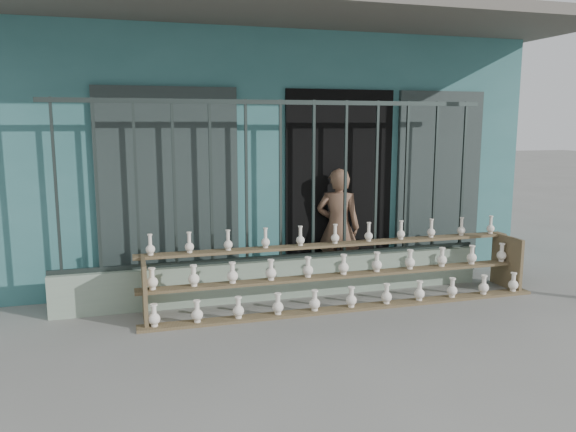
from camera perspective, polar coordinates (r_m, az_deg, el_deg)
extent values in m
plane|color=slate|center=(5.42, 3.05, -12.19)|extent=(60.00, 60.00, 0.00)
cube|color=#32696B|center=(9.21, -5.83, 6.93)|extent=(7.00, 5.00, 3.20)
cube|color=black|center=(7.10, 5.12, 2.97)|extent=(1.40, 0.12, 2.40)
cube|color=#202B2A|center=(6.59, -12.01, 2.30)|extent=(1.60, 0.08, 2.40)
cube|color=#202B2A|center=(7.69, 15.00, 3.18)|extent=(1.20, 0.08, 2.40)
cube|color=#59544C|center=(6.29, -0.55, 20.02)|extent=(7.40, 2.00, 0.12)
cube|color=gray|center=(6.52, -0.75, -6.32)|extent=(5.00, 0.20, 0.45)
cube|color=#283330|center=(6.12, -22.51, 2.66)|extent=(0.03, 0.03, 1.80)
cube|color=#283330|center=(6.09, -18.84, 2.84)|extent=(0.03, 0.03, 1.80)
cube|color=#283330|center=(6.08, -15.16, 3.02)|extent=(0.03, 0.03, 1.80)
cube|color=#283330|center=(6.10, -11.47, 3.18)|extent=(0.03, 0.03, 1.80)
cube|color=#283330|center=(6.15, -7.83, 3.32)|extent=(0.03, 0.03, 1.80)
cube|color=#283330|center=(6.22, -4.25, 3.45)|extent=(0.03, 0.03, 1.80)
cube|color=#283330|center=(6.31, -0.77, 3.57)|extent=(0.03, 0.03, 1.80)
cube|color=#283330|center=(6.43, 2.60, 3.66)|extent=(0.03, 0.03, 1.80)
cube|color=#283330|center=(6.56, 5.85, 3.74)|extent=(0.03, 0.03, 1.80)
cube|color=#283330|center=(6.72, 8.95, 3.81)|extent=(0.03, 0.03, 1.80)
cube|color=#283330|center=(6.90, 11.90, 3.86)|extent=(0.03, 0.03, 1.80)
cube|color=#283330|center=(7.09, 14.70, 3.91)|extent=(0.03, 0.03, 1.80)
cube|color=#283330|center=(7.30, 17.34, 3.94)|extent=(0.03, 0.03, 1.80)
cube|color=#283330|center=(6.28, -0.79, 11.49)|extent=(5.00, 0.04, 0.05)
cube|color=#283330|center=(6.46, -0.75, -4.18)|extent=(5.00, 0.04, 0.05)
cube|color=brown|center=(6.19, 6.43, -9.28)|extent=(4.50, 0.18, 0.03)
cube|color=brown|center=(6.32, 5.60, -6.02)|extent=(4.50, 0.18, 0.03)
cube|color=brown|center=(6.48, 4.81, -2.90)|extent=(4.50, 0.18, 0.03)
cube|color=brown|center=(5.89, -14.37, -7.39)|extent=(0.04, 0.55, 0.64)
cube|color=brown|center=(7.38, 21.33, -4.35)|extent=(0.04, 0.55, 0.64)
imported|color=brown|center=(6.92, 5.11, -1.15)|extent=(0.63, 0.54, 1.45)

